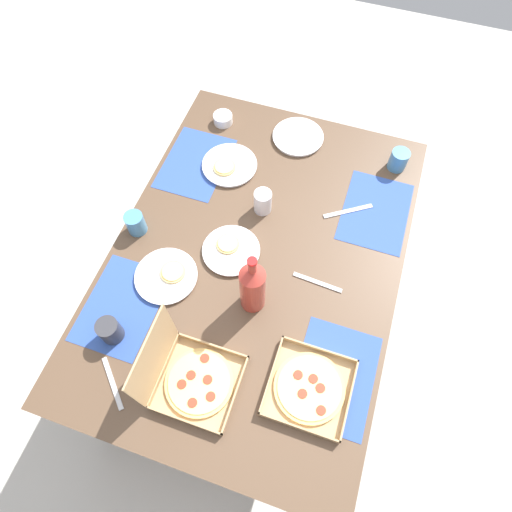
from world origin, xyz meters
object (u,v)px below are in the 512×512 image
at_px(cup_dark, 399,160).
at_px(plate_far_right, 231,250).
at_px(plate_far_left, 298,137).
at_px(cup_clear_left, 263,202).
at_px(condiment_bowl, 223,119).
at_px(pizza_box_edge_far, 190,377).
at_px(cup_spare, 136,223).
at_px(soda_bottle, 253,287).
at_px(plate_middle, 229,165).
at_px(pizza_box_corner_right, 309,388).
at_px(cup_clear_right, 110,330).
at_px(plate_near_left, 167,276).

bearing_deg(cup_dark, plate_far_right, 139.30).
bearing_deg(plate_far_left, plate_far_right, 172.34).
distance_m(plate_far_left, cup_dark, 0.45).
bearing_deg(cup_clear_left, condiment_bowl, 38.89).
relative_size(pizza_box_edge_far, cup_spare, 3.21).
height_order(soda_bottle, condiment_bowl, soda_bottle).
xyz_separation_m(cup_dark, cup_spare, (-0.64, 0.92, 0.00)).
bearing_deg(plate_far_right, condiment_bowl, 23.13).
bearing_deg(plate_middle, condiment_bowl, 26.21).
bearing_deg(cup_clear_left, cup_dark, -50.57).
relative_size(pizza_box_corner_right, plate_far_left, 1.18).
relative_size(plate_far_right, plate_middle, 0.94).
bearing_deg(pizza_box_edge_far, cup_clear_right, 79.56).
bearing_deg(plate_far_right, soda_bottle, -139.18).
bearing_deg(plate_near_left, plate_far_right, -46.41).
distance_m(pizza_box_edge_far, plate_far_left, 1.15).
xyz_separation_m(pizza_box_edge_far, plate_middle, (0.90, 0.20, -0.04)).
bearing_deg(pizza_box_corner_right, cup_spare, 64.76).
relative_size(pizza_box_edge_far, plate_far_left, 1.30).
bearing_deg(plate_far_right, cup_clear_left, -13.62).
bearing_deg(cup_dark, cup_clear_right, 142.86).
bearing_deg(pizza_box_edge_far, plate_far_right, 5.08).
bearing_deg(pizza_box_edge_far, cup_clear_left, -0.78).
bearing_deg(pizza_box_edge_far, cup_spare, 41.74).
height_order(pizza_box_edge_far, soda_bottle, soda_bottle).
bearing_deg(cup_clear_right, pizza_box_edge_far, -100.44).
bearing_deg(cup_dark, plate_middle, 108.66).
xyz_separation_m(pizza_box_edge_far, soda_bottle, (0.34, -0.10, 0.09)).
height_order(plate_far_right, cup_clear_right, cup_clear_right).
distance_m(cup_dark, cup_clear_left, 0.62).
bearing_deg(cup_clear_right, soda_bottle, -56.86).
bearing_deg(cup_clear_left, cup_spare, 119.74).
bearing_deg(pizza_box_edge_far, plate_far_left, -2.06).
distance_m(pizza_box_edge_far, cup_spare, 0.65).
bearing_deg(pizza_box_corner_right, cup_clear_right, 93.35).
xyz_separation_m(pizza_box_corner_right, cup_dark, (1.03, -0.11, 0.03)).
distance_m(cup_clear_right, cup_dark, 1.34).
relative_size(plate_near_left, condiment_bowl, 2.71).
relative_size(plate_near_left, cup_clear_left, 2.27).
xyz_separation_m(pizza_box_edge_far, cup_clear_right, (0.06, 0.32, 0.00)).
xyz_separation_m(plate_far_left, cup_dark, (-0.02, -0.45, 0.04)).
relative_size(pizza_box_corner_right, cup_dark, 3.00).
distance_m(plate_near_left, cup_clear_right, 0.28).
xyz_separation_m(plate_near_left, soda_bottle, (0.01, -0.34, 0.12)).
height_order(pizza_box_edge_far, cup_spare, pizza_box_edge_far).
bearing_deg(condiment_bowl, cup_spare, 169.79).
height_order(soda_bottle, cup_clear_right, soda_bottle).
height_order(plate_middle, soda_bottle, soda_bottle).
bearing_deg(soda_bottle, pizza_box_corner_right, -130.32).
xyz_separation_m(plate_middle, cup_clear_left, (-0.16, -0.21, 0.04)).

